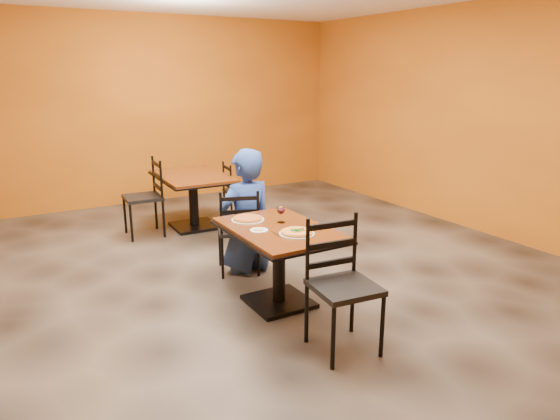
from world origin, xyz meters
TOP-DOWN VIEW (x-y plane):
  - floor at (0.00, 0.00)m, footprint 7.00×8.00m
  - wall_back at (0.00, 4.00)m, footprint 7.00×0.01m
  - wall_right at (3.50, 0.00)m, footprint 0.01×8.00m
  - table_main at (0.00, -0.50)m, footprint 0.83×1.23m
  - table_second at (0.19, 2.19)m, footprint 0.93×1.35m
  - chair_main_near at (0.03, -1.45)m, footprint 0.52×0.52m
  - chair_main_far at (0.03, 0.43)m, footprint 0.54×0.54m
  - chair_second_left at (-0.51, 2.19)m, footprint 0.48×0.48m
  - chair_second_right at (0.89, 2.19)m, footprint 0.43×0.43m
  - diner at (0.12, 0.42)m, footprint 0.70×0.50m
  - plate_main at (0.04, -0.74)m, footprint 0.31×0.31m
  - pizza_main at (0.04, -0.74)m, footprint 0.28×0.28m
  - plate_far at (-0.14, -0.15)m, footprint 0.31×0.31m
  - pizza_far at (-0.14, -0.15)m, footprint 0.28×0.28m
  - side_plate at (-0.20, -0.49)m, footprint 0.16×0.16m
  - dip at (-0.20, -0.49)m, footprint 0.09×0.09m
  - wine_glass at (0.10, -0.37)m, footprint 0.08×0.08m
  - fork at (-0.13, -0.67)m, footprint 0.03×0.19m
  - knife at (0.23, -0.68)m, footprint 0.15×0.17m

SIDE VIEW (x-z plane):
  - floor at x=0.00m, z-range -0.01..0.01m
  - chair_second_right at x=0.89m, z-range 0.00..0.86m
  - chair_main_far at x=0.03m, z-range 0.00..0.93m
  - chair_second_left at x=-0.51m, z-range 0.00..1.02m
  - chair_main_near at x=0.03m, z-range 0.00..1.04m
  - table_main at x=0.00m, z-range 0.18..0.93m
  - table_second at x=0.19m, z-range 0.19..0.94m
  - diner at x=0.12m, z-range 0.00..1.34m
  - fork at x=-0.13m, z-range 0.75..0.75m
  - knife at x=0.23m, z-range 0.75..0.75m
  - plate_main at x=0.04m, z-range 0.75..0.76m
  - plate_far at x=-0.14m, z-range 0.75..0.76m
  - side_plate at x=-0.20m, z-range 0.75..0.76m
  - dip at x=-0.20m, z-range 0.76..0.77m
  - pizza_main at x=0.04m, z-range 0.76..0.78m
  - pizza_far at x=-0.14m, z-range 0.76..0.78m
  - wine_glass at x=0.10m, z-range 0.75..0.93m
  - wall_back at x=0.00m, z-range 0.00..3.00m
  - wall_right at x=3.50m, z-range 0.00..3.00m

